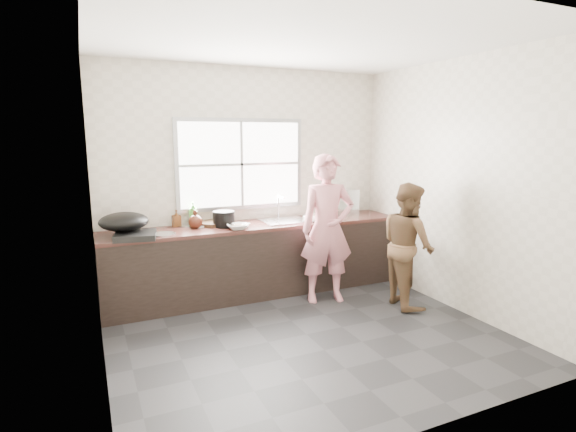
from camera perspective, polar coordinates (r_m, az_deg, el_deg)
name	(u,v)px	position (r m, az deg, el deg)	size (l,w,h in m)	color
floor	(306,335)	(4.49, 2.36, -14.84)	(3.60, 3.20, 0.01)	#252527
ceiling	(309,40)	(4.15, 2.66, 21.44)	(3.60, 3.20, 0.01)	silver
wall_back	(249,180)	(5.57, -5.03, 4.55)	(3.60, 0.01, 2.70)	beige
wall_left	(93,209)	(3.67, -23.53, 0.78)	(0.01, 3.20, 2.70)	beige
wall_right	(457,187)	(5.18, 20.64, 3.50)	(0.01, 3.20, 2.70)	beige
wall_front	(430,229)	(2.79, 17.62, -1.56)	(3.60, 0.01, 2.70)	beige
cabinet	(259,260)	(5.46, -3.77, -5.62)	(3.60, 0.62, 0.82)	black
countertop	(258,225)	(5.36, -3.82, -1.19)	(3.60, 0.64, 0.04)	#3A1D17
sink	(285,221)	(5.48, -0.40, -0.63)	(0.55, 0.45, 0.02)	silver
faucet	(278,207)	(5.64, -1.23, 1.16)	(0.02, 0.02, 0.30)	silver
window_frame	(241,164)	(5.51, -6.00, 6.55)	(1.60, 0.05, 1.10)	#9EA0A5
window_glazing	(242,164)	(5.49, -5.92, 6.54)	(1.50, 0.01, 1.00)	white
woman	(327,234)	(5.14, 5.00, -2.24)	(0.58, 0.38, 1.58)	pink
person_side	(408,245)	(5.19, 14.97, -3.53)	(0.68, 0.53, 1.39)	brown
cutting_board	(215,223)	(5.34, -9.20, -0.88)	(0.41, 0.41, 0.04)	black
cleaver	(240,224)	(5.12, -6.11, -1.02)	(0.21, 0.11, 0.01)	#B7B9BE
bowl_mince	(238,227)	(5.05, -6.41, -1.36)	(0.24, 0.24, 0.06)	white
bowl_crabs	(320,219)	(5.45, 4.07, -0.41)	(0.21, 0.21, 0.07)	white
bowl_held	(309,217)	(5.61, 2.68, -0.13)	(0.19, 0.19, 0.06)	white
black_pot	(224,219)	(5.21, -8.17, -0.36)	(0.25, 0.25, 0.18)	black
plate_food	(204,225)	(5.31, -10.62, -1.10)	(0.25, 0.25, 0.02)	white
bottle_green	(193,213)	(5.34, -11.94, 0.32)	(0.11, 0.11, 0.28)	#387A28
bottle_brown_tall	(177,219)	(5.31, -13.97, -0.37)	(0.08, 0.08, 0.18)	#512E14
bottle_brown_short	(195,220)	(5.19, -11.67, -0.46)	(0.15, 0.15, 0.19)	#3E1A0F
glass_jar	(198,223)	(5.20, -11.30, -0.90)	(0.07, 0.07, 0.11)	silver
burner	(135,235)	(4.84, -18.80, -2.34)	(0.40, 0.40, 0.06)	black
wok	(124,222)	(4.96, -20.13, -0.67)	(0.50, 0.50, 0.19)	black
dish_rack	(340,201)	(6.07, 6.57, 1.88)	(0.43, 0.30, 0.33)	silver
pot_lid_left	(164,234)	(4.93, -15.47, -2.22)	(0.25, 0.25, 0.01)	silver
pot_lid_right	(187,225)	(5.35, -12.75, -1.15)	(0.23, 0.23, 0.01)	#A4A7AA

